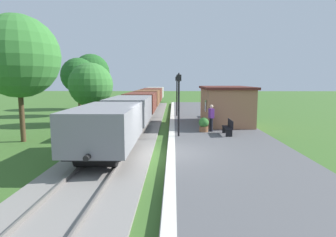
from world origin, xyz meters
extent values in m
plane|color=#3D6628|center=(0.00, 0.00, 0.00)|extent=(160.00, 160.00, 0.00)
cube|color=#565659|center=(3.20, 0.00, 0.12)|extent=(6.00, 60.00, 0.25)
cube|color=silver|center=(0.40, 0.00, 0.25)|extent=(0.36, 60.00, 0.01)
cube|color=gray|center=(-2.40, 0.00, 0.06)|extent=(3.80, 60.00, 0.12)
cube|color=slate|center=(-1.68, 0.00, 0.19)|extent=(0.07, 60.00, 0.14)
cube|color=slate|center=(-3.12, 0.00, 0.19)|extent=(0.07, 60.00, 0.14)
cube|color=gray|center=(-2.40, -0.56, 1.58)|extent=(2.50, 5.60, 1.60)
cube|color=black|center=(-2.40, -0.56, 0.93)|extent=(2.10, 5.15, 0.50)
cylinder|color=black|center=(-2.40, 1.23, 0.68)|extent=(1.56, 0.84, 0.84)
cylinder|color=black|center=(-2.40, -2.35, 0.68)|extent=(1.56, 0.84, 0.84)
cylinder|color=black|center=(-2.40, 2.39, 0.93)|extent=(0.20, 0.30, 0.20)
cylinder|color=black|center=(-2.40, -3.51, 0.93)|extent=(0.20, 0.30, 0.20)
cube|color=gray|center=(-2.40, 6.04, 1.58)|extent=(2.50, 5.60, 1.60)
cube|color=black|center=(-2.40, 6.04, 0.93)|extent=(2.10, 5.15, 0.50)
cylinder|color=black|center=(-2.40, 7.83, 0.68)|extent=(1.56, 0.84, 0.84)
cylinder|color=black|center=(-2.40, 4.25, 0.68)|extent=(1.56, 0.84, 0.84)
cylinder|color=black|center=(-2.40, 8.99, 0.93)|extent=(0.20, 0.30, 0.20)
cylinder|color=black|center=(-2.40, 3.09, 0.93)|extent=(0.20, 0.30, 0.20)
cube|color=brown|center=(-2.40, 12.64, 1.58)|extent=(2.50, 5.60, 1.60)
cube|color=black|center=(-2.40, 12.64, 0.93)|extent=(2.10, 5.15, 0.50)
cylinder|color=black|center=(-2.40, 14.43, 0.68)|extent=(1.56, 0.84, 0.84)
cylinder|color=black|center=(-2.40, 10.85, 0.68)|extent=(1.56, 0.84, 0.84)
cylinder|color=black|center=(-2.40, 15.59, 0.93)|extent=(0.20, 0.30, 0.20)
cylinder|color=black|center=(-2.40, 9.69, 0.93)|extent=(0.20, 0.30, 0.20)
cube|color=brown|center=(-2.40, 19.24, 1.58)|extent=(2.50, 5.60, 1.60)
cube|color=black|center=(-2.40, 19.24, 0.93)|extent=(2.10, 5.15, 0.50)
cylinder|color=black|center=(-2.40, 21.03, 0.68)|extent=(1.56, 0.84, 0.84)
cylinder|color=black|center=(-2.40, 17.45, 0.68)|extent=(1.56, 0.84, 0.84)
cylinder|color=black|center=(-2.40, 22.19, 0.93)|extent=(0.20, 0.30, 0.20)
cylinder|color=black|center=(-2.40, 16.29, 0.93)|extent=(0.20, 0.30, 0.20)
cube|color=brown|center=(-2.40, 25.84, 1.58)|extent=(2.50, 5.60, 1.60)
cube|color=black|center=(-2.40, 25.84, 0.93)|extent=(2.10, 5.15, 0.50)
cylinder|color=black|center=(-2.40, 27.63, 0.68)|extent=(1.56, 0.84, 0.84)
cylinder|color=black|center=(-2.40, 24.05, 0.68)|extent=(1.56, 0.84, 0.84)
cylinder|color=black|center=(-2.40, 28.79, 0.93)|extent=(0.20, 0.30, 0.20)
cylinder|color=black|center=(-2.40, 22.89, 0.93)|extent=(0.20, 0.30, 0.20)
cube|color=gray|center=(-2.40, 32.44, 1.58)|extent=(2.50, 5.60, 1.60)
cube|color=black|center=(-2.40, 32.44, 0.93)|extent=(2.10, 5.15, 0.50)
cylinder|color=black|center=(-2.40, 34.23, 0.68)|extent=(1.56, 0.84, 0.84)
cylinder|color=black|center=(-2.40, 30.65, 0.68)|extent=(1.56, 0.84, 0.84)
cylinder|color=black|center=(-2.40, 35.39, 0.93)|extent=(0.20, 0.30, 0.20)
cylinder|color=black|center=(-2.40, 29.49, 0.93)|extent=(0.20, 0.30, 0.20)
cube|color=#9E6B4C|center=(4.40, 8.85, 1.55)|extent=(3.20, 5.50, 2.60)
cube|color=#51231E|center=(4.40, 8.85, 2.94)|extent=(3.50, 5.80, 0.18)
cube|color=black|center=(2.79, 7.75, 1.68)|extent=(0.03, 0.90, 0.80)
cube|color=black|center=(3.72, 4.25, 0.69)|extent=(0.42, 1.50, 0.04)
cube|color=black|center=(3.91, 4.25, 0.93)|extent=(0.04, 1.50, 0.45)
cube|color=black|center=(3.72, 3.65, 0.46)|extent=(0.38, 0.06, 0.42)
cube|color=black|center=(3.72, 4.85, 0.46)|extent=(0.38, 0.06, 0.42)
cube|color=black|center=(3.72, 12.73, 0.69)|extent=(0.42, 1.50, 0.04)
cube|color=black|center=(3.91, 12.73, 0.93)|extent=(0.04, 1.50, 0.45)
cube|color=black|center=(3.72, 12.13, 0.46)|extent=(0.38, 0.06, 0.42)
cube|color=black|center=(3.72, 13.33, 0.46)|extent=(0.38, 0.06, 0.42)
cylinder|color=black|center=(2.93, 5.34, 0.68)|extent=(0.15, 0.15, 0.86)
cylinder|color=black|center=(2.88, 5.49, 0.68)|extent=(0.15, 0.15, 0.86)
cube|color=#662D8C|center=(2.91, 5.42, 1.41)|extent=(0.35, 0.44, 0.60)
sphere|color=beige|center=(2.91, 5.42, 1.85)|extent=(0.22, 0.22, 0.22)
cylinder|color=brown|center=(2.42, 5.27, 0.42)|extent=(0.56, 0.56, 0.34)
sphere|color=#387A33|center=(2.42, 5.27, 0.85)|extent=(0.64, 0.64, 0.64)
cylinder|color=black|center=(0.80, 3.77, 1.85)|extent=(0.11, 0.11, 3.20)
cube|color=black|center=(0.80, 3.77, 3.63)|extent=(0.28, 0.28, 0.36)
sphere|color=#F2E5BF|center=(0.80, 3.77, 3.63)|extent=(0.20, 0.20, 0.20)
cone|color=black|center=(0.80, 3.77, 3.87)|extent=(0.20, 0.20, 0.16)
cylinder|color=black|center=(0.80, 13.49, 1.85)|extent=(0.11, 0.11, 3.20)
cube|color=black|center=(0.80, 13.49, 3.63)|extent=(0.28, 0.28, 0.36)
sphere|color=#F2E5BF|center=(0.80, 13.49, 3.63)|extent=(0.20, 0.20, 0.20)
cone|color=black|center=(0.80, 13.49, 3.87)|extent=(0.20, 0.20, 0.16)
cylinder|color=#4C3823|center=(-8.11, 3.24, 1.55)|extent=(0.28, 0.28, 3.09)
sphere|color=#387A33|center=(-8.11, 3.24, 4.80)|extent=(4.57, 4.57, 4.57)
cylinder|color=#4C3823|center=(-5.97, 9.71, 0.92)|extent=(0.28, 0.28, 1.84)
sphere|color=#387A33|center=(-5.97, 9.71, 3.14)|extent=(3.45, 3.45, 3.45)
cylinder|color=#4C3823|center=(-8.79, 15.43, 1.34)|extent=(0.28, 0.28, 2.68)
sphere|color=#235B23|center=(-8.79, 15.43, 3.96)|extent=(3.40, 3.40, 3.40)
cylinder|color=#4C3823|center=(-9.38, 21.97, 1.41)|extent=(0.28, 0.28, 2.81)
sphere|color=#235B23|center=(-9.38, 21.97, 4.44)|extent=(4.33, 4.33, 4.33)
camera|label=1|loc=(0.50, -12.88, 3.51)|focal=30.92mm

